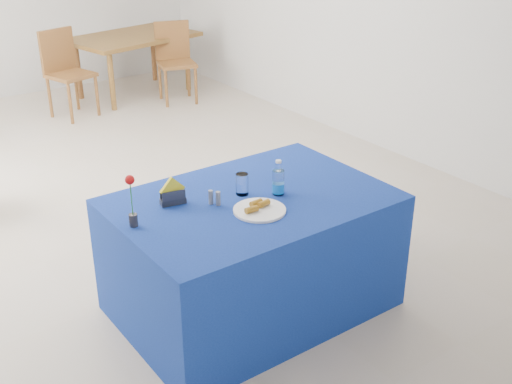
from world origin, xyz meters
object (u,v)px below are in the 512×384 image
Objects in this scene: water_bottle at (278,183)px; chair_bg_left at (65,67)px; oak_table at (132,42)px; plate at (260,210)px; chair_bg_right at (175,56)px; blue_table at (252,254)px.

chair_bg_left is at bearing 85.56° from water_bottle.
plate is at bearing -107.95° from oak_table.
oak_table is at bearing 136.11° from chair_bg_right.
chair_bg_left reaches higher than chair_bg_right.
blue_table is 4.58m from chair_bg_right.
blue_table is at bearing 164.24° from water_bottle.
chair_bg_right is at bearing 66.47° from blue_table.
chair_bg_left is at bearing 82.86° from plate.
oak_table is at bearing 74.10° from water_bottle.
blue_table is at bearing -112.58° from chair_bg_left.
water_bottle reaches higher than blue_table.
water_bottle reaches higher than oak_table.
blue_table reaches higher than oak_table.
chair_bg_left reaches higher than plate.
oak_table is 1.76× the size of chair_bg_right.
oak_table is at bearing 2.36° from chair_bg_left.
plate is 0.31× the size of chair_bg_right.
chair_bg_left reaches higher than water_bottle.
oak_table is (1.59, 4.89, -0.09)m from plate.
blue_table is 1.66× the size of chair_bg_right.
plate is 0.18× the size of oak_table.
water_bottle is 0.22× the size of chair_bg_right.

